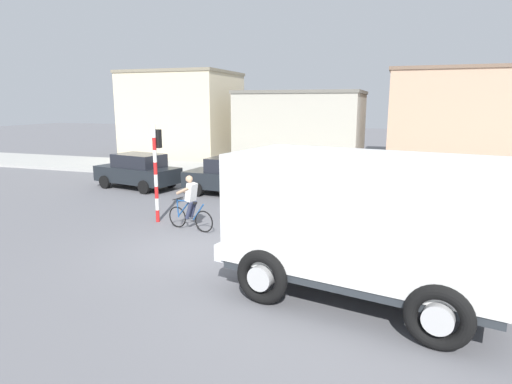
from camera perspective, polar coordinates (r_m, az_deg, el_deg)
The scene contains 12 objects.
ground_plane at distance 11.72m, azimuth -8.67°, elevation -7.80°, with size 120.00×120.00×0.00m, color slate.
sidewalk_far at distance 23.34m, azimuth 5.70°, elevation 2.26°, with size 80.00×5.00×0.16m, color #ADADA8.
truck_foreground at distance 8.76m, azimuth 14.05°, elevation -3.33°, with size 5.80×3.61×2.90m.
cyclist at distance 13.44m, azimuth -8.71°, elevation -1.44°, with size 1.70×0.57×1.72m.
traffic_light_pole at distance 14.43m, azimuth -13.07°, elevation 4.16°, with size 0.24×0.43×3.20m.
car_red_near at distance 18.42m, azimuth -3.17°, elevation 2.09°, with size 4.13×2.12×1.60m.
car_white_mid at distance 20.66m, azimuth -15.39°, elevation 2.74°, with size 4.26×2.48×1.60m.
car_far_side at distance 17.66m, azimuth 25.96°, elevation 0.50°, with size 4.14×2.15×1.60m.
pedestrian_near_kerb at distance 19.03m, azimuth 4.42°, elevation 2.47°, with size 0.34×0.22×1.62m.
building_corner_left at distance 33.15m, azimuth -9.63°, elevation 10.14°, with size 7.51×6.59×6.14m.
building_mid_block at distance 29.72m, azimuth 6.12°, elevation 8.66°, with size 8.03×6.41×4.67m.
building_corner_right at distance 30.98m, azimuth 26.93°, elevation 8.80°, with size 10.46×7.65×5.97m.
Camera 1 is at (5.17, -9.78, 3.89)m, focal length 30.18 mm.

